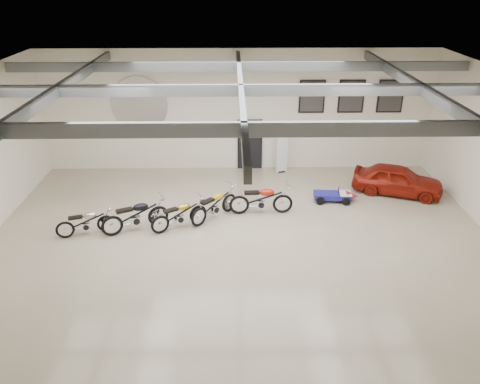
{
  "coord_description": "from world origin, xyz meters",
  "views": [
    {
      "loc": [
        -0.24,
        -12.73,
        7.7
      ],
      "look_at": [
        0.0,
        1.2,
        1.1
      ],
      "focal_mm": 35.0,
      "sensor_mm": 36.0,
      "label": 1
    }
  ],
  "objects_px": {
    "motorcycle_silver": "(85,222)",
    "motorcycle_red": "(261,199)",
    "go_kart": "(336,194)",
    "vintage_car": "(398,180)",
    "banner_stand": "(282,152)",
    "motorcycle_yellow": "(214,204)",
    "motorcycle_black": "(135,215)",
    "motorcycle_gold": "(179,214)"
  },
  "relations": [
    {
      "from": "motorcycle_silver",
      "to": "motorcycle_black",
      "type": "height_order",
      "value": "motorcycle_black"
    },
    {
      "from": "motorcycle_black",
      "to": "banner_stand",
      "type": "bearing_deg",
      "value": 17.1
    },
    {
      "from": "banner_stand",
      "to": "motorcycle_silver",
      "type": "bearing_deg",
      "value": -157.61
    },
    {
      "from": "motorcycle_black",
      "to": "motorcycle_gold",
      "type": "height_order",
      "value": "motorcycle_black"
    },
    {
      "from": "motorcycle_silver",
      "to": "motorcycle_black",
      "type": "xyz_separation_m",
      "value": [
        1.55,
        0.25,
        0.1
      ]
    },
    {
      "from": "motorcycle_red",
      "to": "vintage_car",
      "type": "xyz_separation_m",
      "value": [
        5.26,
        1.56,
        -0.0
      ]
    },
    {
      "from": "motorcycle_yellow",
      "to": "vintage_car",
      "type": "relative_size",
      "value": 0.62
    },
    {
      "from": "vintage_car",
      "to": "motorcycle_black",
      "type": "bearing_deg",
      "value": 126.5
    },
    {
      "from": "motorcycle_black",
      "to": "motorcycle_yellow",
      "type": "bearing_deg",
      "value": -8.71
    },
    {
      "from": "motorcycle_yellow",
      "to": "go_kart",
      "type": "xyz_separation_m",
      "value": [
        4.44,
        1.25,
        -0.23
      ]
    },
    {
      "from": "motorcycle_black",
      "to": "motorcycle_red",
      "type": "relative_size",
      "value": 1.0
    },
    {
      "from": "motorcycle_yellow",
      "to": "go_kart",
      "type": "bearing_deg",
      "value": -30.51
    },
    {
      "from": "motorcycle_silver",
      "to": "go_kart",
      "type": "distance_m",
      "value": 8.82
    },
    {
      "from": "banner_stand",
      "to": "motorcycle_black",
      "type": "xyz_separation_m",
      "value": [
        -5.23,
        -4.85,
        -0.31
      ]
    },
    {
      "from": "motorcycle_black",
      "to": "vintage_car",
      "type": "height_order",
      "value": "motorcycle_black"
    },
    {
      "from": "go_kart",
      "to": "banner_stand",
      "type": "bearing_deg",
      "value": 125.9
    },
    {
      "from": "motorcycle_black",
      "to": "motorcycle_yellow",
      "type": "distance_m",
      "value": 2.65
    },
    {
      "from": "banner_stand",
      "to": "motorcycle_black",
      "type": "height_order",
      "value": "banner_stand"
    },
    {
      "from": "motorcycle_red",
      "to": "go_kart",
      "type": "distance_m",
      "value": 2.98
    },
    {
      "from": "banner_stand",
      "to": "motorcycle_yellow",
      "type": "height_order",
      "value": "banner_stand"
    },
    {
      "from": "banner_stand",
      "to": "go_kart",
      "type": "bearing_deg",
      "value": -72.9
    },
    {
      "from": "banner_stand",
      "to": "motorcycle_red",
      "type": "relative_size",
      "value": 0.81
    },
    {
      "from": "motorcycle_silver",
      "to": "motorcycle_red",
      "type": "height_order",
      "value": "motorcycle_red"
    },
    {
      "from": "motorcycle_gold",
      "to": "motorcycle_yellow",
      "type": "distance_m",
      "value": 1.29
    },
    {
      "from": "motorcycle_black",
      "to": "motorcycle_red",
      "type": "height_order",
      "value": "motorcycle_black"
    },
    {
      "from": "motorcycle_black",
      "to": "motorcycle_red",
      "type": "distance_m",
      "value": 4.29
    },
    {
      "from": "go_kart",
      "to": "vintage_car",
      "type": "relative_size",
      "value": 0.5
    },
    {
      "from": "motorcycle_gold",
      "to": "banner_stand",
      "type": "bearing_deg",
      "value": 19.91
    },
    {
      "from": "banner_stand",
      "to": "vintage_car",
      "type": "bearing_deg",
      "value": -42.14
    },
    {
      "from": "motorcycle_red",
      "to": "vintage_car",
      "type": "height_order",
      "value": "motorcycle_red"
    },
    {
      "from": "motorcycle_silver",
      "to": "motorcycle_gold",
      "type": "xyz_separation_m",
      "value": [
        2.96,
        0.4,
        0.04
      ]
    },
    {
      "from": "motorcycle_gold",
      "to": "vintage_car",
      "type": "height_order",
      "value": "vintage_car"
    },
    {
      "from": "motorcycle_black",
      "to": "motorcycle_gold",
      "type": "distance_m",
      "value": 1.42
    },
    {
      "from": "banner_stand",
      "to": "motorcycle_red",
      "type": "distance_m",
      "value": 3.9
    },
    {
      "from": "motorcycle_silver",
      "to": "motorcycle_gold",
      "type": "bearing_deg",
      "value": -10.43
    },
    {
      "from": "go_kart",
      "to": "vintage_car",
      "type": "bearing_deg",
      "value": 19.16
    },
    {
      "from": "motorcycle_gold",
      "to": "motorcycle_red",
      "type": "xyz_separation_m",
      "value": [
        2.74,
        0.97,
        0.06
      ]
    },
    {
      "from": "motorcycle_yellow",
      "to": "vintage_car",
      "type": "xyz_separation_m",
      "value": [
        6.87,
        1.9,
        0.03
      ]
    },
    {
      "from": "motorcycle_black",
      "to": "motorcycle_gold",
      "type": "relative_size",
      "value": 1.11
    },
    {
      "from": "motorcycle_silver",
      "to": "motorcycle_yellow",
      "type": "height_order",
      "value": "motorcycle_yellow"
    },
    {
      "from": "motorcycle_silver",
      "to": "motorcycle_black",
      "type": "bearing_deg",
      "value": -8.84
    },
    {
      "from": "vintage_car",
      "to": "go_kart",
      "type": "bearing_deg",
      "value": 125.59
    }
  ]
}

